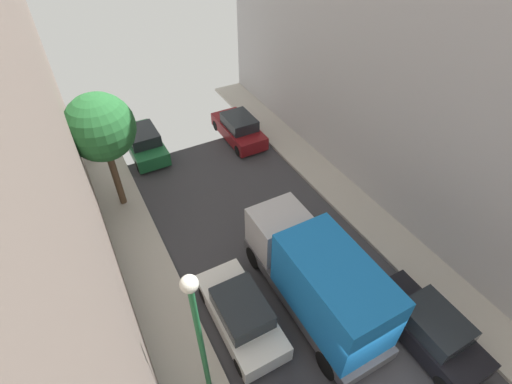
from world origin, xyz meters
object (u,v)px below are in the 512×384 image
object	(u,v)px
parked_car_left_4	(144,142)
parked_car_right_2	(428,328)
lamp_post	(197,325)
delivery_truck	(317,278)
parked_car_right_3	(239,129)
potted_plant_1	(91,153)
potted_plant_0	(80,134)
street_tree_0	(100,128)
parked_car_left_3	(241,313)

from	to	relation	value
parked_car_left_4	parked_car_right_2	bearing A→B (deg)	-71.13
lamp_post	parked_car_left_4	bearing A→B (deg)	82.13
delivery_truck	parked_car_right_3	bearing A→B (deg)	76.91
parked_car_right_3	potted_plant_1	xyz separation A→B (m)	(-8.25, 1.89, -0.15)
lamp_post	potted_plant_0	bearing A→B (deg)	93.99
delivery_truck	lamp_post	xyz separation A→B (m)	(-4.60, -0.88, 2.13)
parked_car_right_3	potted_plant_1	distance (m)	8.46
parked_car_left_4	lamp_post	bearing A→B (deg)	-97.87
parked_car_right_2	potted_plant_1	bearing A→B (deg)	116.66
parked_car_left_4	delivery_truck	distance (m)	13.20
parked_car_right_2	lamp_post	world-z (taller)	lamp_post
parked_car_left_4	potted_plant_0	bearing A→B (deg)	136.51
delivery_truck	street_tree_0	size ratio (longest dim) A/B	1.16
parked_car_right_3	potted_plant_0	distance (m)	9.43
parked_car_left_4	potted_plant_1	bearing A→B (deg)	167.64
potted_plant_0	potted_plant_1	bearing A→B (deg)	-84.61
parked_car_right_3	potted_plant_1	world-z (taller)	parked_car_right_3
parked_car_right_3	street_tree_0	world-z (taller)	street_tree_0
parked_car_right_3	potted_plant_1	bearing A→B (deg)	167.12
parked_car_right_2	street_tree_0	bearing A→B (deg)	122.19
parked_car_left_4	potted_plant_1	xyz separation A→B (m)	(-2.85, 0.62, -0.15)
parked_car_left_4	delivery_truck	xyz separation A→B (m)	(2.70, -12.88, 1.07)
potted_plant_0	lamp_post	distance (m)	17.03
parked_car_left_4	street_tree_0	bearing A→B (deg)	-120.19
parked_car_left_4	parked_car_right_3	distance (m)	5.55
parked_car_right_3	street_tree_0	bearing A→B (deg)	-161.82
parked_car_left_4	lamp_post	world-z (taller)	lamp_post
parked_car_left_3	delivery_truck	distance (m)	2.97
parked_car_left_4	potted_plant_1	size ratio (longest dim) A/B	5.39
street_tree_0	parked_car_left_3	bearing A→B (deg)	-75.57
parked_car_right_3	lamp_post	size ratio (longest dim) A/B	0.73
parked_car_right_2	street_tree_0	distance (m)	14.69
parked_car_left_4	potted_plant_0	distance (m)	4.22
parked_car_left_4	parked_car_left_3	bearing A→B (deg)	-90.00
parked_car_right_2	potted_plant_0	size ratio (longest dim) A/B	5.65
delivery_truck	parked_car_left_3	bearing A→B (deg)	166.71
parked_car_left_3	parked_car_right_3	xyz separation A→B (m)	(5.40, 10.98, 0.00)
street_tree_0	potted_plant_0	xyz separation A→B (m)	(-0.88, 6.66, -3.80)
street_tree_0	lamp_post	xyz separation A→B (m)	(0.28, -10.00, -0.44)
parked_car_right_3	street_tree_0	xyz separation A→B (m)	(-7.58, -2.49, 3.64)
delivery_truck	street_tree_0	bearing A→B (deg)	118.16
parked_car_left_3	street_tree_0	xyz separation A→B (m)	(-2.18, 8.49, 3.64)
parked_car_left_4	parked_car_right_3	xyz separation A→B (m)	(5.40, -1.26, 0.00)
parked_car_right_3	parked_car_right_2	bearing A→B (deg)	-90.00
parked_car_right_2	potted_plant_1	world-z (taller)	parked_car_right_2
potted_plant_0	street_tree_0	bearing A→B (deg)	-82.49
parked_car_right_2	parked_car_right_3	xyz separation A→B (m)	(0.00, 14.54, 0.00)
parked_car_left_3	street_tree_0	bearing A→B (deg)	104.43
street_tree_0	lamp_post	world-z (taller)	lamp_post
parked_car_right_2	potted_plant_0	world-z (taller)	parked_car_right_2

